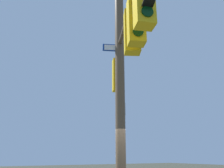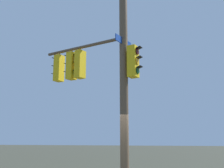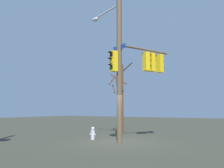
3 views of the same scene
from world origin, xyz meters
name	(u,v)px [view 1 (image 1 of 3)]	position (x,y,z in m)	size (l,w,h in m)	color
main_signal_pole_assembly	(127,57)	(-0.36, -0.55, 4.44)	(4.25, 4.06, 8.08)	brown
secondary_pole_assembly	(122,120)	(3.97, 6.53, 3.89)	(0.68, 0.85, 7.30)	brown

